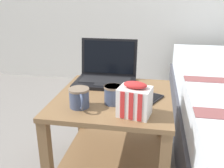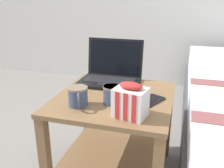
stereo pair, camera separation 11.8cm
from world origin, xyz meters
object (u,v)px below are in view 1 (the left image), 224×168
at_px(mug_front_left, 114,94).
at_px(snack_bag, 135,100).
at_px(laptop, 106,74).
at_px(mug_front_right, 79,97).
at_px(cell_phone, 149,99).

relative_size(mug_front_left, snack_bag, 0.79).
bearing_deg(laptop, mug_front_left, -72.15).
relative_size(laptop, snack_bag, 2.25).
relative_size(mug_front_left, mug_front_right, 0.95).
bearing_deg(cell_phone, snack_bag, -108.65).
bearing_deg(mug_front_right, cell_phone, 23.58).
height_order(mug_front_left, snack_bag, snack_bag).
bearing_deg(cell_phone, mug_front_left, -156.98).
distance_m(laptop, mug_front_right, 0.36).
height_order(mug_front_right, snack_bag, snack_bag).
xyz_separation_m(mug_front_right, snack_bag, (0.25, -0.03, 0.02)).
xyz_separation_m(mug_front_left, snack_bag, (0.11, -0.10, 0.02)).
bearing_deg(snack_bag, mug_front_left, 136.74).
xyz_separation_m(laptop, snack_bag, (0.20, -0.39, 0.02)).
height_order(mug_front_right, cell_phone, mug_front_right).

